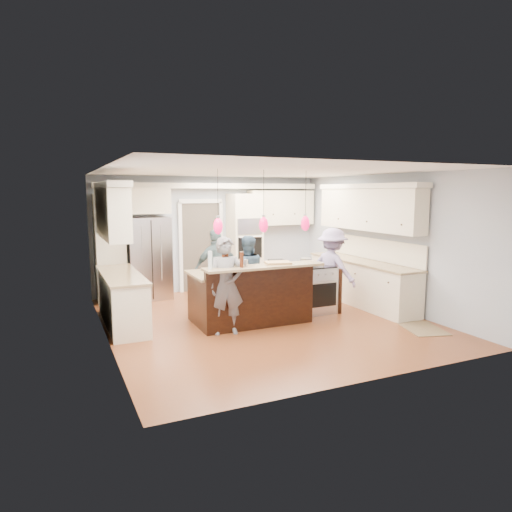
{
  "coord_description": "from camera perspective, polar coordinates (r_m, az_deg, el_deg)",
  "views": [
    {
      "loc": [
        -3.48,
        -7.36,
        2.34
      ],
      "look_at": [
        0.0,
        0.35,
        1.15
      ],
      "focal_mm": 32.0,
      "sensor_mm": 36.0,
      "label": 1
    }
  ],
  "objects": [
    {
      "name": "right_counter_run",
      "position": [
        9.77,
        13.31,
        0.23
      ],
      "size": [
        0.64,
        3.1,
        2.51
      ],
      "color": "#EFE6C2",
      "rests_on": "ground"
    },
    {
      "name": "pot_large",
      "position": [
        8.97,
        6.29,
        -0.7
      ],
      "size": [
        0.24,
        0.24,
        0.14
      ],
      "primitive_type": "cylinder",
      "color": "#B7B7BC",
      "rests_on": "island_range"
    },
    {
      "name": "beer_bottle_a",
      "position": [
        7.43,
        -4.08,
        -0.62
      ],
      "size": [
        0.06,
        0.06,
        0.21
      ],
      "primitive_type": "cylinder",
      "rotation": [
        0.0,
        0.0,
        -0.15
      ],
      "color": "#3F190B",
      "rests_on": "kitchen_island"
    },
    {
      "name": "floor_rug",
      "position": [
        8.46,
        20.1,
        -8.5
      ],
      "size": [
        0.82,
        1.01,
        0.01
      ],
      "primitive_type": "cube",
      "rotation": [
        0.0,
        0.0,
        -0.29
      ],
      "color": "olive",
      "rests_on": "ground"
    },
    {
      "name": "room_shell",
      "position": [
        8.16,
        1.02,
        4.34
      ],
      "size": [
        5.54,
        6.04,
        2.72
      ],
      "color": "#B2BCC6",
      "rests_on": "ground"
    },
    {
      "name": "left_cabinets",
      "position": [
        8.32,
        -16.86,
        -1.21
      ],
      "size": [
        0.64,
        2.3,
        2.51
      ],
      "color": "#EFE6C2",
      "rests_on": "ground"
    },
    {
      "name": "cutting_board",
      "position": [
        7.83,
        2.75,
        -0.83
      ],
      "size": [
        0.49,
        0.4,
        0.03
      ],
      "primitive_type": "cube",
      "rotation": [
        0.0,
        0.0,
        -0.23
      ],
      "color": "tan",
      "rests_on": "kitchen_island"
    },
    {
      "name": "person_far_left",
      "position": [
        9.07,
        -1.16,
        -2.12
      ],
      "size": [
        0.83,
        0.71,
        1.49
      ],
      "primitive_type": "imported",
      "rotation": [
        0.0,
        0.0,
        2.91
      ],
      "color": "#2F465D",
      "rests_on": "ground"
    },
    {
      "name": "oven_column",
      "position": [
        10.95,
        -1.42,
        1.77
      ],
      "size": [
        0.72,
        0.69,
        2.3
      ],
      "color": "#EFE6C2",
      "rests_on": "ground"
    },
    {
      "name": "back_upper_cabinets",
      "position": [
        10.5,
        -9.19,
        4.25
      ],
      "size": [
        5.3,
        0.61,
        2.54
      ],
      "color": "#EFE6C2",
      "rests_on": "ground"
    },
    {
      "name": "pot_small",
      "position": [
        8.78,
        7.88,
        -1.07
      ],
      "size": [
        0.19,
        0.19,
        0.09
      ],
      "primitive_type": "cylinder",
      "color": "#B7B7BC",
      "rests_on": "island_range"
    },
    {
      "name": "person_range_side",
      "position": [
        9.23,
        9.51,
        -1.62
      ],
      "size": [
        0.91,
        1.19,
        1.63
      ],
      "primitive_type": "imported",
      "rotation": [
        0.0,
        0.0,
        1.9
      ],
      "color": "#9484B2",
      "rests_on": "ground"
    },
    {
      "name": "drink_can",
      "position": [
        7.5,
        -1.25,
        -0.9
      ],
      "size": [
        0.07,
        0.07,
        0.12
      ],
      "primitive_type": "cylinder",
      "rotation": [
        0.0,
        0.0,
        0.18
      ],
      "color": "#B7B7BC",
      "rests_on": "kitchen_island"
    },
    {
      "name": "refrigerator",
      "position": [
        10.28,
        -13.24,
        -0.26
      ],
      "size": [
        0.9,
        0.7,
        1.8
      ],
      "primitive_type": "cube",
      "color": "#B7B7BC",
      "rests_on": "ground"
    },
    {
      "name": "beer_bottle_c",
      "position": [
        7.46,
        -3.7,
        -0.37
      ],
      "size": [
        0.08,
        0.08,
        0.27
      ],
      "primitive_type": "cylinder",
      "rotation": [
        0.0,
        0.0,
        -0.19
      ],
      "color": "#3F190B",
      "rests_on": "kitchen_island"
    },
    {
      "name": "person_far_right",
      "position": [
        9.14,
        -4.91,
        -1.68
      ],
      "size": [
        0.95,
        0.41,
        1.61
      ],
      "primitive_type": "imported",
      "rotation": [
        0.0,
        0.0,
        3.16
      ],
      "color": "slate",
      "rests_on": "ground"
    },
    {
      "name": "island_range",
      "position": [
        9.02,
        7.28,
        -4.1
      ],
      "size": [
        0.82,
        0.71,
        0.92
      ],
      "color": "#B7B7BC",
      "rests_on": "ground"
    },
    {
      "name": "ground_plane",
      "position": [
        8.47,
        0.98,
        -8.03
      ],
      "size": [
        6.0,
        6.0,
        0.0
      ],
      "primitive_type": "plane",
      "color": "brown",
      "rests_on": "ground"
    },
    {
      "name": "beer_bottle_b",
      "position": [
        7.42,
        -1.81,
        -0.45
      ],
      "size": [
        0.07,
        0.07,
        0.26
      ],
      "primitive_type": "cylinder",
      "rotation": [
        0.0,
        0.0,
        0.05
      ],
      "color": "#3F190B",
      "rests_on": "kitchen_island"
    },
    {
      "name": "person_bar_end",
      "position": [
        7.53,
        -3.74,
        -3.73
      ],
      "size": [
        0.66,
        0.5,
        1.62
      ],
      "primitive_type": "imported",
      "rotation": [
        0.0,
        0.0,
        -0.2
      ],
      "color": "slate",
      "rests_on": "ground"
    },
    {
      "name": "kitchen_island",
      "position": [
        8.31,
        -0.76,
        -4.88
      ],
      "size": [
        2.1,
        1.46,
        1.12
      ],
      "color": "black",
      "rests_on": "ground"
    },
    {
      "name": "pendant_lights",
      "position": [
        7.59,
        0.96,
        3.96
      ],
      "size": [
        1.75,
        0.15,
        1.03
      ],
      "color": "black",
      "rests_on": "ground"
    },
    {
      "name": "water_bottle",
      "position": [
        7.29,
        -5.76,
        -0.5
      ],
      "size": [
        0.07,
        0.07,
        0.29
      ],
      "primitive_type": "cylinder",
      "rotation": [
        0.0,
        0.0,
        0.09
      ],
      "color": "silver",
      "rests_on": "kitchen_island"
    }
  ]
}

